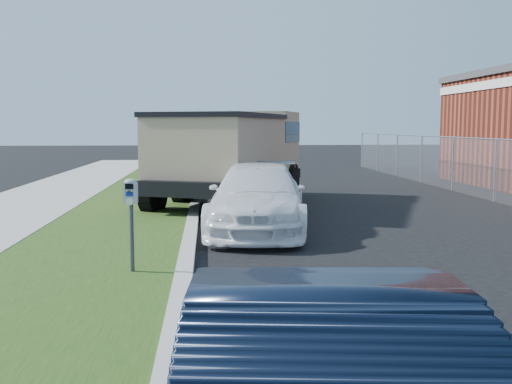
{
  "coord_description": "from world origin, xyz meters",
  "views": [
    {
      "loc": [
        -2.25,
        -9.55,
        2.16
      ],
      "look_at": [
        -1.4,
        1.0,
        1.0
      ],
      "focal_mm": 42.0,
      "sensor_mm": 36.0,
      "label": 1
    }
  ],
  "objects": [
    {
      "name": "chainlink_fence",
      "position": [
        6.0,
        7.0,
        1.26
      ],
      "size": [
        0.06,
        30.06,
        30.0
      ],
      "color": "slate",
      "rests_on": "ground"
    },
    {
      "name": "white_wagon",
      "position": [
        -1.23,
        2.77,
        0.69
      ],
      "size": [
        2.5,
        4.94,
        1.38
      ],
      "primitive_type": "imported",
      "rotation": [
        0.0,
        0.0,
        -0.13
      ],
      "color": "white",
      "rests_on": "ground"
    },
    {
      "name": "streetside",
      "position": [
        -5.57,
        2.0,
        0.07
      ],
      "size": [
        6.12,
        50.0,
        0.15
      ],
      "color": "gray",
      "rests_on": "ground"
    },
    {
      "name": "ground",
      "position": [
        0.0,
        0.0,
        0.0
      ],
      "size": [
        120.0,
        120.0,
        0.0
      ],
      "primitive_type": "plane",
      "color": "black",
      "rests_on": "ground"
    },
    {
      "name": "parking_meter",
      "position": [
        -3.32,
        -1.18,
        1.08
      ],
      "size": [
        0.2,
        0.15,
        1.32
      ],
      "rotation": [
        0.0,
        0.0,
        -0.2
      ],
      "color": "#3F4247",
      "rests_on": "ground"
    },
    {
      "name": "dump_truck",
      "position": [
        -1.52,
        7.2,
        1.47
      ],
      "size": [
        4.69,
        7.07,
        2.61
      ],
      "rotation": [
        0.0,
        0.0,
        -0.38
      ],
      "color": "black",
      "rests_on": "ground"
    }
  ]
}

